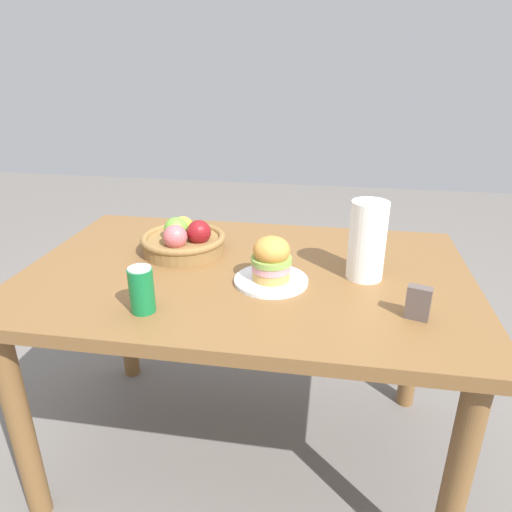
# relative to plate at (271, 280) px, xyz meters

# --- Properties ---
(ground_plane) EXTENTS (8.00, 8.00, 0.00)m
(ground_plane) POSITION_rel_plate_xyz_m (-0.09, 0.07, -0.76)
(ground_plane) COLOR slate
(dining_table) EXTENTS (1.40, 0.90, 0.75)m
(dining_table) POSITION_rel_plate_xyz_m (-0.09, 0.07, -0.11)
(dining_table) COLOR brown
(dining_table) RESTS_ON ground_plane
(plate) EXTENTS (0.22, 0.22, 0.01)m
(plate) POSITION_rel_plate_xyz_m (0.00, 0.00, 0.00)
(plate) COLOR white
(plate) RESTS_ON dining_table
(sandwich) EXTENTS (0.12, 0.12, 0.13)m
(sandwich) POSITION_rel_plate_xyz_m (0.00, 0.00, 0.07)
(sandwich) COLOR tan
(sandwich) RESTS_ON plate
(soda_can) EXTENTS (0.07, 0.07, 0.13)m
(soda_can) POSITION_rel_plate_xyz_m (-0.31, -0.22, 0.06)
(soda_can) COLOR #147238
(soda_can) RESTS_ON dining_table
(fruit_basket) EXTENTS (0.29, 0.29, 0.12)m
(fruit_basket) POSITION_rel_plate_xyz_m (-0.33, 0.18, 0.04)
(fruit_basket) COLOR olive
(fruit_basket) RESTS_ON dining_table
(paper_towel_roll) EXTENTS (0.11, 0.11, 0.24)m
(paper_towel_roll) POSITION_rel_plate_xyz_m (0.28, 0.08, 0.11)
(paper_towel_roll) COLOR white
(paper_towel_roll) RESTS_ON dining_table
(napkin_holder) EXTENTS (0.07, 0.05, 0.09)m
(napkin_holder) POSITION_rel_plate_xyz_m (0.40, -0.14, 0.04)
(napkin_holder) COLOR #594C47
(napkin_holder) RESTS_ON dining_table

